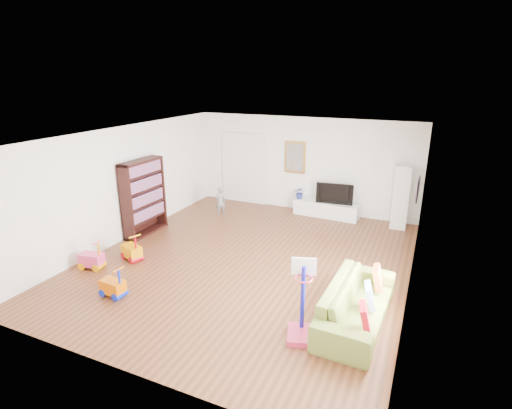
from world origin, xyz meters
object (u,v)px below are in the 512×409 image
at_px(sofa, 357,303).
at_px(bookshelf, 144,198).
at_px(basketball_hoop, 303,302).
at_px(media_console, 326,209).

bearing_deg(sofa, bookshelf, 75.81).
bearing_deg(basketball_hoop, media_console, 83.38).
height_order(media_console, basketball_hoop, basketball_hoop).
relative_size(media_console, sofa, 0.81).
distance_m(bookshelf, sofa, 5.83).
bearing_deg(media_console, bookshelf, -138.02).
xyz_separation_m(sofa, basketball_hoop, (-0.67, -0.79, 0.30)).
relative_size(media_console, bookshelf, 0.97).
height_order(bookshelf, basketball_hoop, bookshelf).
bearing_deg(basketball_hoop, bookshelf, 136.04).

